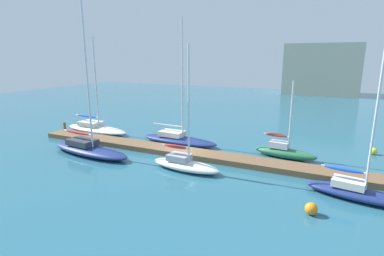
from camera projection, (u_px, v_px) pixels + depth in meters
ground_plane at (182, 155)px, 26.65m from camera, size 120.00×120.00×0.00m
dock_pier at (182, 152)px, 26.59m from camera, size 31.37×2.09×0.46m
dock_piling_near_end at (65, 128)px, 33.67m from camera, size 0.28×0.28×1.33m
sailboat_0 at (96, 128)px, 34.41m from camera, size 8.65×2.96×10.47m
sailboat_1 at (88, 148)px, 26.59m from camera, size 8.94×3.16×12.88m
sailboat_2 at (178, 139)px, 29.84m from camera, size 8.15×2.51×11.97m
sailboat_3 at (185, 163)px, 22.95m from camera, size 5.71×2.10×9.36m
sailboat_4 at (284, 151)px, 25.76m from camera, size 5.38×2.00×6.61m
sailboat_5 at (357, 190)px, 18.23m from camera, size 6.32×2.65×9.83m
mooring_buoy_yellow at (373, 151)px, 26.61m from camera, size 0.62×0.62×0.62m
mooring_buoy_orange at (311, 209)px, 16.47m from camera, size 0.69×0.69×0.69m
harbor_building_distant at (322, 69)px, 69.65m from camera, size 15.99×11.47×11.33m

